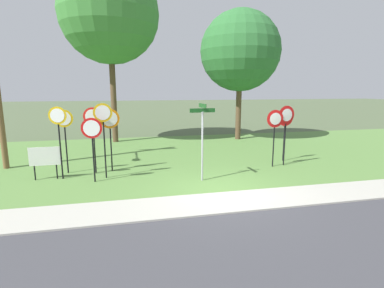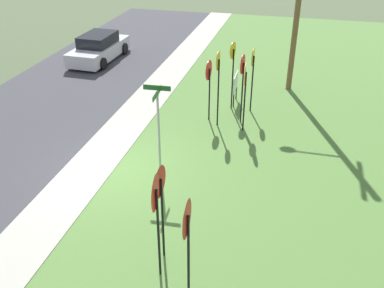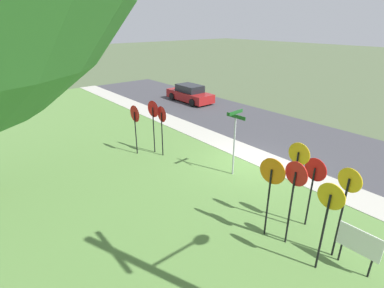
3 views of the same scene
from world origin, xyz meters
name	(u,v)px [view 3 (image 3 of 3)]	position (x,y,z in m)	size (l,w,h in m)	color
ground_plane	(248,163)	(0.00, 0.00, 0.00)	(160.00, 160.00, 0.00)	#4C5B3D
road_asphalt	(303,139)	(0.00, -4.80, 0.01)	(44.00, 6.40, 0.01)	#3D3D42
sidewalk_strip	(259,158)	(0.00, -0.80, 0.03)	(44.00, 1.60, 0.06)	#ADAA9E
grass_median	(137,210)	(0.00, 6.00, 0.02)	(44.00, 12.00, 0.04)	#567F3D
stop_sign_near_left	(294,186)	(-4.35, 3.34, 1.99)	(0.72, 0.11, 2.68)	black
stop_sign_near_right	(271,180)	(-3.71, 3.52, 1.95)	(0.79, 0.13, 2.60)	black
stop_sign_far_left	(297,167)	(-3.89, 2.53, 2.12)	(0.70, 0.09, 2.87)	black
stop_sign_far_center	(314,178)	(-4.27, 2.11, 1.77)	(0.74, 0.11, 2.38)	black
stop_sign_far_right	(328,209)	(-5.46, 3.57, 1.92)	(0.70, 0.09, 2.59)	black
stop_sign_center_tall	(346,195)	(-5.52, 2.78, 2.02)	(0.65, 0.14, 2.76)	black
yield_sign_near_left	(153,114)	(3.80, 2.75, 2.05)	(0.81, 0.13, 2.67)	black
yield_sign_near_right	(162,119)	(3.21, 2.66, 1.92)	(0.76, 0.10, 2.51)	black
yield_sign_far_left	(135,118)	(4.22, 3.53, 1.91)	(0.82, 0.11, 2.49)	black
street_name_post	(235,137)	(-0.35, 1.44, 1.76)	(0.96, 0.82, 2.87)	#9EA0A8
notice_board	(359,244)	(-6.11, 2.85, 0.87)	(1.10, 0.06, 1.25)	black
parked_sedan_distant	(190,94)	(10.80, -5.19, 0.65)	(4.37, 1.90, 1.39)	maroon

